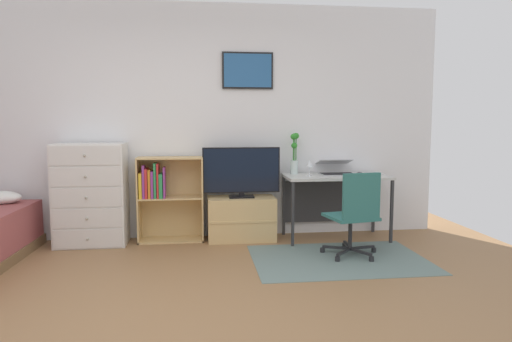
{
  "coord_description": "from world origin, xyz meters",
  "views": [
    {
      "loc": [
        0.19,
        -3.04,
        1.35
      ],
      "look_at": [
        0.76,
        1.5,
        0.86
      ],
      "focal_mm": 32.57,
      "sensor_mm": 36.0,
      "label": 1
    }
  ],
  "objects_px": {
    "bookshelf": "(164,193)",
    "wine_glass": "(310,164)",
    "dresser": "(91,195)",
    "computer_mouse": "(360,173)",
    "office_chair": "(355,212)",
    "laptop": "(336,168)",
    "desk": "(334,186)",
    "tv_stand": "(241,218)",
    "television": "(241,172)",
    "bamboo_vase": "(294,153)"
  },
  "relations": [
    {
      "from": "bookshelf",
      "to": "television",
      "type": "xyz_separation_m",
      "value": [
        0.87,
        -0.08,
        0.23
      ]
    },
    {
      "from": "tv_stand",
      "to": "bamboo_vase",
      "type": "distance_m",
      "value": 0.98
    },
    {
      "from": "office_chair",
      "to": "laptop",
      "type": "bearing_deg",
      "value": 75.01
    },
    {
      "from": "dresser",
      "to": "bamboo_vase",
      "type": "distance_m",
      "value": 2.33
    },
    {
      "from": "office_chair",
      "to": "bamboo_vase",
      "type": "distance_m",
      "value": 1.16
    },
    {
      "from": "television",
      "to": "laptop",
      "type": "height_order",
      "value": "television"
    },
    {
      "from": "computer_mouse",
      "to": "office_chair",
      "type": "bearing_deg",
      "value": -112.32
    },
    {
      "from": "desk",
      "to": "bamboo_vase",
      "type": "relative_size",
      "value": 2.45
    },
    {
      "from": "dresser",
      "to": "wine_glass",
      "type": "height_order",
      "value": "dresser"
    },
    {
      "from": "bookshelf",
      "to": "tv_stand",
      "type": "bearing_deg",
      "value": -3.59
    },
    {
      "from": "office_chair",
      "to": "computer_mouse",
      "type": "relative_size",
      "value": 8.27
    },
    {
      "from": "bookshelf",
      "to": "television",
      "type": "distance_m",
      "value": 0.9
    },
    {
      "from": "computer_mouse",
      "to": "wine_glass",
      "type": "xyz_separation_m",
      "value": [
        -0.61,
        -0.06,
        0.12
      ]
    },
    {
      "from": "wine_glass",
      "to": "desk",
      "type": "bearing_deg",
      "value": 22.05
    },
    {
      "from": "bookshelf",
      "to": "wine_glass",
      "type": "bearing_deg",
      "value": -7.2
    },
    {
      "from": "desk",
      "to": "laptop",
      "type": "height_order",
      "value": "laptop"
    },
    {
      "from": "tv_stand",
      "to": "laptop",
      "type": "distance_m",
      "value": 1.25
    },
    {
      "from": "desk",
      "to": "bookshelf",
      "type": "bearing_deg",
      "value": 177.88
    },
    {
      "from": "laptop",
      "to": "bamboo_vase",
      "type": "height_order",
      "value": "bamboo_vase"
    },
    {
      "from": "computer_mouse",
      "to": "bamboo_vase",
      "type": "xyz_separation_m",
      "value": [
        -0.73,
        0.18,
        0.23
      ]
    },
    {
      "from": "television",
      "to": "office_chair",
      "type": "relative_size",
      "value": 1.02
    },
    {
      "from": "bookshelf",
      "to": "wine_glass",
      "type": "height_order",
      "value": "bookshelf"
    },
    {
      "from": "bookshelf",
      "to": "desk",
      "type": "distance_m",
      "value": 1.95
    },
    {
      "from": "dresser",
      "to": "computer_mouse",
      "type": "height_order",
      "value": "dresser"
    },
    {
      "from": "office_chair",
      "to": "computer_mouse",
      "type": "bearing_deg",
      "value": 56.77
    },
    {
      "from": "tv_stand",
      "to": "office_chair",
      "type": "xyz_separation_m",
      "value": [
        1.05,
        -0.85,
        0.21
      ]
    },
    {
      "from": "television",
      "to": "laptop",
      "type": "relative_size",
      "value": 2.04
    },
    {
      "from": "bookshelf",
      "to": "bamboo_vase",
      "type": "height_order",
      "value": "bamboo_vase"
    },
    {
      "from": "office_chair",
      "to": "laptop",
      "type": "distance_m",
      "value": 0.95
    },
    {
      "from": "desk",
      "to": "wine_glass",
      "type": "relative_size",
      "value": 6.54
    },
    {
      "from": "bookshelf",
      "to": "bamboo_vase",
      "type": "bearing_deg",
      "value": 1.6
    },
    {
      "from": "bookshelf",
      "to": "tv_stand",
      "type": "height_order",
      "value": "bookshelf"
    },
    {
      "from": "office_chair",
      "to": "bamboo_vase",
      "type": "xyz_separation_m",
      "value": [
        -0.42,
        0.94,
        0.53
      ]
    },
    {
      "from": "dresser",
      "to": "bamboo_vase",
      "type": "bearing_deg",
      "value": 2.79
    },
    {
      "from": "wine_glass",
      "to": "dresser",
      "type": "bearing_deg",
      "value": 176.78
    },
    {
      "from": "bookshelf",
      "to": "wine_glass",
      "type": "distance_m",
      "value": 1.67
    },
    {
      "from": "office_chair",
      "to": "computer_mouse",
      "type": "distance_m",
      "value": 0.87
    },
    {
      "from": "laptop",
      "to": "bamboo_vase",
      "type": "xyz_separation_m",
      "value": [
        -0.48,
        0.07,
        0.18
      ]
    },
    {
      "from": "office_chair",
      "to": "bookshelf",
      "type": "bearing_deg",
      "value": 143.94
    },
    {
      "from": "dresser",
      "to": "television",
      "type": "height_order",
      "value": "dresser"
    },
    {
      "from": "television",
      "to": "wine_glass",
      "type": "distance_m",
      "value": 0.77
    },
    {
      "from": "laptop",
      "to": "bamboo_vase",
      "type": "bearing_deg",
      "value": 172.04
    },
    {
      "from": "desk",
      "to": "bamboo_vase",
      "type": "distance_m",
      "value": 0.6
    },
    {
      "from": "dresser",
      "to": "laptop",
      "type": "height_order",
      "value": "dresser"
    },
    {
      "from": "desk",
      "to": "wine_glass",
      "type": "bearing_deg",
      "value": -157.95
    },
    {
      "from": "computer_mouse",
      "to": "wine_glass",
      "type": "relative_size",
      "value": 0.58
    },
    {
      "from": "television",
      "to": "laptop",
      "type": "xyz_separation_m",
      "value": [
        1.12,
        0.05,
        0.03
      ]
    },
    {
      "from": "wine_glass",
      "to": "bamboo_vase",
      "type": "bearing_deg",
      "value": 116.41
    },
    {
      "from": "tv_stand",
      "to": "laptop",
      "type": "relative_size",
      "value": 1.79
    },
    {
      "from": "tv_stand",
      "to": "television",
      "type": "height_order",
      "value": "television"
    }
  ]
}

